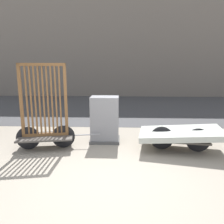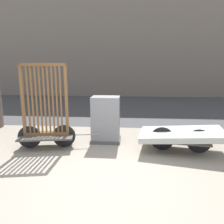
# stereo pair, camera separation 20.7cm
# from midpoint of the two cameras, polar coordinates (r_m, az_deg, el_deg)

# --- Properties ---
(ground_plane) EXTENTS (60.00, 60.00, 0.00)m
(ground_plane) POSITION_cam_midpoint_polar(r_m,az_deg,el_deg) (4.05, -0.39, -17.86)
(ground_plane) COLOR gray
(road_strip) EXTENTS (56.00, 8.11, 0.01)m
(road_strip) POSITION_cam_midpoint_polar(r_m,az_deg,el_deg) (11.37, 3.01, 1.45)
(road_strip) COLOR #424244
(road_strip) RESTS_ON ground_plane
(building_facade) EXTENTS (48.00, 4.00, 9.20)m
(building_facade) POSITION_cam_midpoint_polar(r_m,az_deg,el_deg) (17.45, 3.81, 20.11)
(building_facade) COLOR slate
(building_facade) RESTS_ON ground_plane
(bike_cart_with_bedframe) EXTENTS (2.04, 0.97, 2.09)m
(bike_cart_with_bedframe) POSITION_cam_midpoint_polar(r_m,az_deg,el_deg) (5.62, -15.83, -1.90)
(bike_cart_with_bedframe) COLOR #4C4742
(bike_cart_with_bedframe) RESTS_ON ground_plane
(bike_cart_with_mattress) EXTENTS (2.37, 1.35, 0.58)m
(bike_cart_with_mattress) POSITION_cam_midpoint_polar(r_m,az_deg,el_deg) (5.52, 18.54, -5.72)
(bike_cart_with_mattress) COLOR #4C4742
(bike_cart_with_mattress) RESTS_ON ground_plane
(utility_cabinet) EXTENTS (0.80, 0.61, 1.24)m
(utility_cabinet) POSITION_cam_midpoint_polar(r_m,az_deg,el_deg) (5.90, -0.64, -2.31)
(utility_cabinet) COLOR #4C4C4C
(utility_cabinet) RESTS_ON ground_plane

